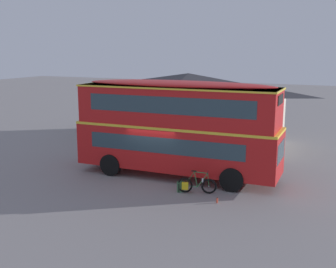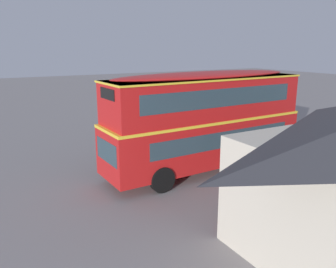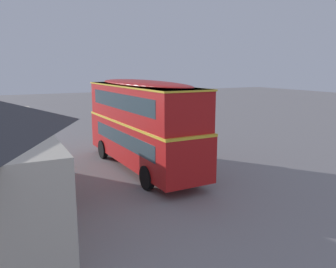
{
  "view_description": "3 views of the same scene",
  "coord_description": "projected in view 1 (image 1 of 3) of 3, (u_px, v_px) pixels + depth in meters",
  "views": [
    {
      "loc": [
        9.05,
        -18.19,
        6.29
      ],
      "look_at": [
        0.76,
        -0.45,
        2.33
      ],
      "focal_mm": 45.28,
      "sensor_mm": 36.0,
      "label": 1
    },
    {
      "loc": [
        10.33,
        13.49,
        5.89
      ],
      "look_at": [
        1.67,
        -1.57,
        1.48
      ],
      "focal_mm": 36.84,
      "sensor_mm": 36.0,
      "label": 2
    },
    {
      "loc": [
        -15.97,
        7.4,
        5.42
      ],
      "look_at": [
        0.91,
        -1.13,
        1.75
      ],
      "focal_mm": 36.64,
      "sensor_mm": 36.0,
      "label": 3
    }
  ],
  "objects": [
    {
      "name": "ground_plane",
      "position": [
        158.0,
        177.0,
        21.16
      ],
      "size": [
        120.0,
        120.0,
        0.0
      ],
      "primitive_type": "plane",
      "color": "gray"
    },
    {
      "name": "double_decker_bus",
      "position": [
        177.0,
        124.0,
        20.75
      ],
      "size": [
        10.17,
        2.91,
        4.79
      ],
      "color": "black",
      "rests_on": "ground"
    },
    {
      "name": "touring_bicycle",
      "position": [
        195.0,
        185.0,
        18.7
      ],
      "size": [
        1.69,
        0.77,
        1.04
      ],
      "color": "black",
      "rests_on": "ground"
    },
    {
      "name": "backpack_on_ground",
      "position": [
        180.0,
        186.0,
        18.91
      ],
      "size": [
        0.37,
        0.34,
        0.51
      ],
      "color": "#386642",
      "rests_on": "ground"
    },
    {
      "name": "pub_building",
      "position": [
        188.0,
        106.0,
        29.2
      ],
      "size": [
        12.63,
        6.17,
        4.65
      ],
      "color": "beige",
      "rests_on": "ground"
    },
    {
      "name": "water_bottle_red_squeeze",
      "position": [
        217.0,
        200.0,
        17.55
      ],
      "size": [
        0.08,
        0.08,
        0.24
      ],
      "color": "#D84C33",
      "rests_on": "ground"
    }
  ]
}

